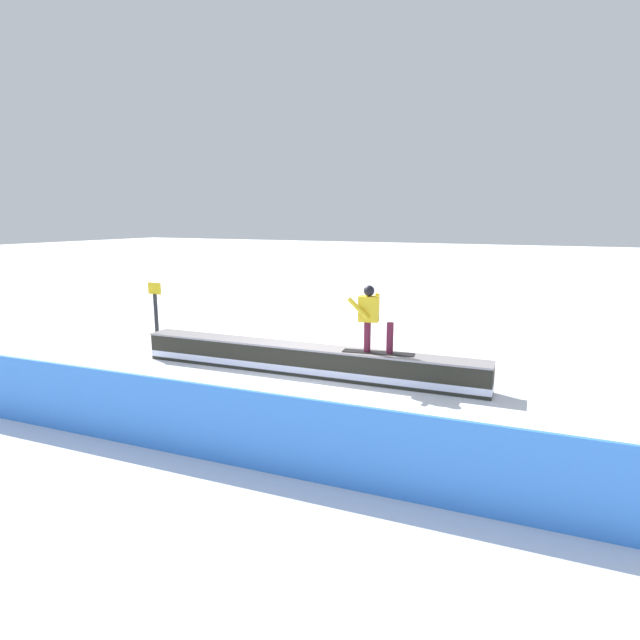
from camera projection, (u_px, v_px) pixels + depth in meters
The scene contains 5 objects.
ground_plane at pixel (305, 374), 11.37m from camera, with size 120.00×120.00×0.00m, color white.
grind_box at pixel (305, 361), 11.31m from camera, with size 7.86×1.01×0.64m.
snowboarder at pixel (372, 317), 10.53m from camera, with size 1.49×0.57×1.38m.
safety_fence at pixel (169, 416), 7.46m from camera, with size 12.39×0.06×1.11m, color #3B82EE.
trail_marker at pixel (156, 312), 13.60m from camera, with size 0.40×0.10×1.70m.
Camera 1 is at (-4.97, 9.73, 3.35)m, focal length 29.24 mm.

